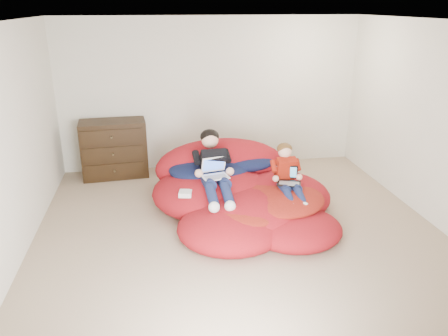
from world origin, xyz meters
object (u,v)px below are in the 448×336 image
(laptop_black, at_px, (288,178))
(beanbag_pile, at_px, (240,194))
(older_boy, at_px, (213,165))
(younger_boy, at_px, (288,173))
(laptop_white, at_px, (215,171))
(dresser, at_px, (114,149))

(laptop_black, bearing_deg, beanbag_pile, 156.53)
(older_boy, distance_m, younger_boy, 0.98)
(younger_boy, height_order, laptop_white, younger_boy)
(laptop_black, bearing_deg, laptop_white, 169.11)
(younger_boy, bearing_deg, dresser, 141.16)
(beanbag_pile, bearing_deg, older_boy, 172.79)
(older_boy, relative_size, younger_boy, 1.51)
(beanbag_pile, distance_m, younger_boy, 0.72)
(older_boy, relative_size, laptop_white, 3.39)
(laptop_black, bearing_deg, dresser, 141.01)
(dresser, bearing_deg, older_boy, -48.68)
(younger_boy, bearing_deg, laptop_white, 169.73)
(dresser, xyz_separation_m, beanbag_pile, (1.76, -1.64, -0.21))
(beanbag_pile, bearing_deg, laptop_black, -23.47)
(beanbag_pile, xyz_separation_m, laptop_white, (-0.36, -0.07, 0.38))
(beanbag_pile, bearing_deg, younger_boy, -22.60)
(older_boy, bearing_deg, dresser, 131.32)
(older_boy, height_order, laptop_black, older_boy)
(dresser, distance_m, laptop_white, 2.22)
(older_boy, relative_size, laptop_black, 3.32)
(older_boy, xyz_separation_m, laptop_white, (-0.00, -0.12, -0.05))
(dresser, relative_size, beanbag_pile, 0.43)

